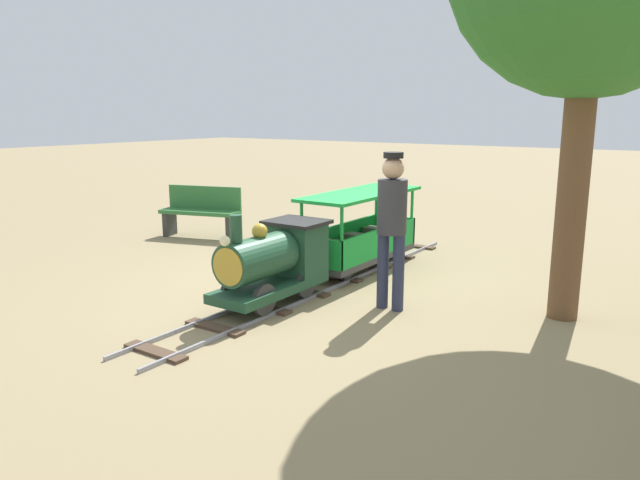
# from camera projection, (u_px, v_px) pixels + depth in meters

# --- Properties ---
(ground_plane) EXTENTS (60.00, 60.00, 0.00)m
(ground_plane) POSITION_uv_depth(u_px,v_px,m) (320.00, 286.00, 7.08)
(ground_plane) COLOR #8C7A56
(track) EXTENTS (0.66, 5.70, 0.04)m
(track) POSITION_uv_depth(u_px,v_px,m) (321.00, 284.00, 7.10)
(track) COLOR gray
(track) RESTS_ON ground_plane
(locomotive) EXTENTS (0.62, 1.45, 1.01)m
(locomotive) POSITION_uv_depth(u_px,v_px,m) (274.00, 260.00, 6.30)
(locomotive) COLOR #1E472D
(locomotive) RESTS_ON ground_plane
(passenger_car) EXTENTS (0.72, 2.00, 0.97)m
(passenger_car) POSITION_uv_depth(u_px,v_px,m) (361.00, 237.00, 7.74)
(passenger_car) COLOR #3F3F3F
(passenger_car) RESTS_ON ground_plane
(conductor_person) EXTENTS (0.30, 0.30, 1.62)m
(conductor_person) POSITION_uv_depth(u_px,v_px,m) (392.00, 218.00, 6.06)
(conductor_person) COLOR #282D47
(conductor_person) RESTS_ON ground_plane
(park_bench) EXTENTS (1.36, 0.76, 0.82)m
(park_bench) POSITION_uv_depth(u_px,v_px,m) (201.00, 212.00, 9.77)
(park_bench) COLOR #2D6B33
(park_bench) RESTS_ON ground_plane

